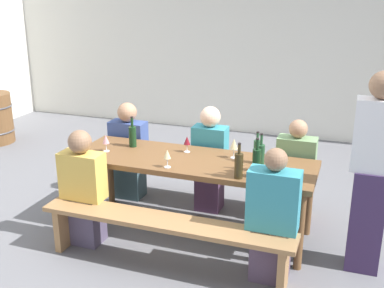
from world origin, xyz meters
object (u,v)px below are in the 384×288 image
at_px(tasting_table, 192,167).
at_px(seated_guest_far_2, 295,176).
at_px(wine_bottle_0, 261,157).
at_px(standing_host, 372,177).
at_px(wine_glass_3, 106,140).
at_px(wine_glass_4, 167,155).
at_px(bench_near, 165,229).
at_px(wine_glass_0, 234,144).
at_px(wine_glass_1, 187,141).
at_px(wine_bottle_3, 133,136).
at_px(seated_guest_near_1, 272,220).
at_px(seated_guest_far_0, 129,153).
at_px(bench_far, 213,172).
at_px(wine_bottle_2, 257,163).
at_px(wine_bottle_4, 257,151).
at_px(wine_glass_2, 239,160).
at_px(seated_guest_near_0, 84,191).
at_px(seated_guest_far_1, 210,161).
at_px(wine_bottle_1, 239,165).

xyz_separation_m(tasting_table, seated_guest_far_2, (0.90, 0.53, -0.17)).
relative_size(wine_bottle_0, standing_host, 0.21).
bearing_deg(wine_glass_3, wine_glass_4, -15.19).
relative_size(wine_glass_4, standing_host, 0.10).
relative_size(bench_near, standing_host, 1.30).
height_order(tasting_table, wine_glass_0, wine_glass_0).
relative_size(bench_near, wine_glass_1, 13.51).
relative_size(wine_bottle_3, seated_guest_near_1, 0.28).
bearing_deg(seated_guest_far_0, standing_host, 75.86).
relative_size(tasting_table, wine_bottle_3, 7.37).
distance_m(wine_bottle_3, wine_glass_0, 1.05).
xyz_separation_m(bench_far, wine_bottle_2, (0.66, -0.91, 0.52)).
relative_size(wine_bottle_4, wine_glass_1, 1.85).
relative_size(wine_bottle_0, wine_glass_1, 2.13).
xyz_separation_m(wine_glass_0, wine_glass_3, (-1.23, -0.24, -0.02)).
xyz_separation_m(bench_far, seated_guest_near_1, (0.87, -1.21, 0.17)).
relative_size(wine_bottle_2, wine_bottle_4, 1.16).
bearing_deg(seated_guest_near_1, wine_glass_1, 54.51).
bearing_deg(seated_guest_far_0, seated_guest_near_1, 59.70).
bearing_deg(wine_bottle_4, wine_bottle_3, 178.08).
bearing_deg(wine_glass_2, seated_guest_near_0, -165.25).
bearing_deg(wine_bottle_3, bench_near, -50.20).
distance_m(wine_glass_0, seated_guest_near_1, 0.93).
bearing_deg(standing_host, wine_glass_4, 5.59).
xyz_separation_m(wine_bottle_0, seated_guest_far_1, (-0.66, 0.62, -0.33)).
relative_size(wine_glass_1, seated_guest_near_0, 0.15).
xyz_separation_m(wine_bottle_2, wine_glass_0, (-0.30, 0.39, 0.00)).
distance_m(wine_glass_3, seated_guest_near_0, 0.57).
distance_m(wine_bottle_4, wine_glass_2, 0.29).
bearing_deg(seated_guest_far_2, seated_guest_near_1, -1.50).
bearing_deg(wine_bottle_4, standing_host, -12.08).
xyz_separation_m(wine_bottle_0, wine_glass_1, (-0.78, 0.26, -0.02)).
xyz_separation_m(wine_bottle_0, wine_bottle_3, (-1.35, 0.24, -0.02)).
distance_m(wine_bottle_4, seated_guest_far_0, 1.62).
bearing_deg(bench_near, wine_glass_4, 108.42).
bearing_deg(bench_near, wine_glass_1, 97.62).
height_order(wine_bottle_2, wine_bottle_3, wine_bottle_2).
height_order(bench_near, wine_bottle_3, wine_bottle_3).
bearing_deg(wine_bottle_1, seated_guest_far_0, 150.50).
height_order(wine_glass_0, seated_guest_far_2, seated_guest_far_2).
bearing_deg(wine_bottle_1, wine_glass_1, 143.51).
xyz_separation_m(wine_glass_0, wine_glass_2, (0.14, -0.33, -0.02)).
distance_m(wine_bottle_3, wine_glass_1, 0.58).
xyz_separation_m(wine_glass_1, seated_guest_near_0, (-0.75, -0.70, -0.34)).
distance_m(wine_bottle_3, seated_guest_far_1, 0.85).
xyz_separation_m(bench_far, wine_bottle_0, (0.67, -0.77, 0.52)).
bearing_deg(bench_near, standing_host, 19.94).
height_order(wine_glass_1, standing_host, standing_host).
bearing_deg(wine_glass_2, seated_guest_far_1, 124.95).
xyz_separation_m(bench_far, wine_glass_1, (-0.11, -0.51, 0.50)).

